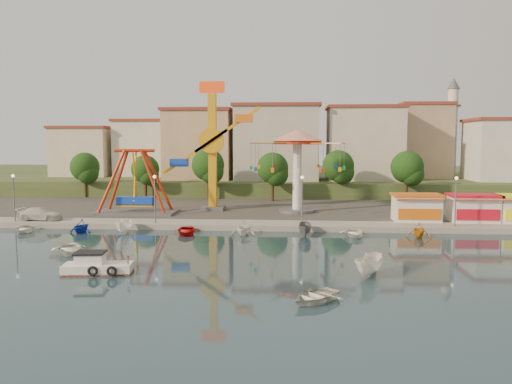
# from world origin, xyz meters

# --- Properties ---
(ground) EXTENTS (200.00, 200.00, 0.00)m
(ground) POSITION_xyz_m (0.00, 0.00, 0.00)
(ground) COLOR #132936
(ground) RESTS_ON ground
(quay_deck) EXTENTS (200.00, 100.00, 0.60)m
(quay_deck) POSITION_xyz_m (0.00, 62.00, 0.30)
(quay_deck) COLOR #9E998E
(quay_deck) RESTS_ON ground
(asphalt_pad) EXTENTS (90.00, 28.00, 0.01)m
(asphalt_pad) POSITION_xyz_m (0.00, 30.00, 0.60)
(asphalt_pad) COLOR #4C4944
(asphalt_pad) RESTS_ON quay_deck
(hill_terrace) EXTENTS (200.00, 60.00, 3.00)m
(hill_terrace) POSITION_xyz_m (0.00, 67.00, 1.50)
(hill_terrace) COLOR #384C26
(hill_terrace) RESTS_ON ground
(pirate_ship_ride) EXTENTS (10.00, 5.00, 8.00)m
(pirate_ship_ride) POSITION_xyz_m (-12.41, 19.99, 4.39)
(pirate_ship_ride) COLOR #59595E
(pirate_ship_ride) RESTS_ON quay_deck
(kamikaze_tower) EXTENTS (8.50, 3.10, 16.50)m
(kamikaze_tower) POSITION_xyz_m (-2.91, 23.53, 8.38)
(kamikaze_tower) COLOR #59595E
(kamikaze_tower) RESTS_ON quay_deck
(wave_swinger) EXTENTS (11.60, 11.60, 10.40)m
(wave_swinger) POSITION_xyz_m (7.55, 22.50, 8.20)
(wave_swinger) COLOR #59595E
(wave_swinger) RESTS_ON quay_deck
(booth_left) EXTENTS (5.40, 3.78, 3.08)m
(booth_left) POSITION_xyz_m (20.85, 16.49, 2.16)
(booth_left) COLOR white
(booth_left) RESTS_ON quay_deck
(booth_mid) EXTENTS (5.40, 3.78, 3.08)m
(booth_mid) POSITION_xyz_m (27.07, 16.49, 2.16)
(booth_mid) COLOR white
(booth_mid) RESTS_ON quay_deck
(lamp_post_0) EXTENTS (0.14, 0.14, 5.00)m
(lamp_post_0) POSITION_xyz_m (-24.00, 13.00, 3.10)
(lamp_post_0) COLOR #59595E
(lamp_post_0) RESTS_ON quay_deck
(lamp_post_1) EXTENTS (0.14, 0.14, 5.00)m
(lamp_post_1) POSITION_xyz_m (-8.00, 13.00, 3.10)
(lamp_post_1) COLOR #59595E
(lamp_post_1) RESTS_ON quay_deck
(lamp_post_2) EXTENTS (0.14, 0.14, 5.00)m
(lamp_post_2) POSITION_xyz_m (8.00, 13.00, 3.10)
(lamp_post_2) COLOR #59595E
(lamp_post_2) RESTS_ON quay_deck
(lamp_post_3) EXTENTS (0.14, 0.14, 5.00)m
(lamp_post_3) POSITION_xyz_m (24.00, 13.00, 3.10)
(lamp_post_3) COLOR #59595E
(lamp_post_3) RESTS_ON quay_deck
(tree_0) EXTENTS (4.60, 4.60, 7.19)m
(tree_0) POSITION_xyz_m (-26.00, 36.98, 5.47)
(tree_0) COLOR #382314
(tree_0) RESTS_ON quay_deck
(tree_1) EXTENTS (4.35, 4.35, 6.80)m
(tree_1) POSITION_xyz_m (-16.00, 36.24, 5.20)
(tree_1) COLOR #382314
(tree_1) RESTS_ON quay_deck
(tree_2) EXTENTS (5.02, 5.02, 7.85)m
(tree_2) POSITION_xyz_m (-6.00, 35.81, 5.92)
(tree_2) COLOR #382314
(tree_2) RESTS_ON quay_deck
(tree_3) EXTENTS (4.68, 4.68, 7.32)m
(tree_3) POSITION_xyz_m (4.00, 34.36, 5.55)
(tree_3) COLOR #382314
(tree_3) RESTS_ON quay_deck
(tree_4) EXTENTS (4.86, 4.86, 7.60)m
(tree_4) POSITION_xyz_m (14.00, 37.35, 5.75)
(tree_4) COLOR #382314
(tree_4) RESTS_ON quay_deck
(tree_5) EXTENTS (4.83, 4.83, 7.54)m
(tree_5) POSITION_xyz_m (24.00, 35.54, 5.71)
(tree_5) COLOR #382314
(tree_5) RESTS_ON quay_deck
(building_0) EXTENTS (9.26, 9.53, 11.87)m
(building_0) POSITION_xyz_m (-33.37, 46.06, 8.93)
(building_0) COLOR beige
(building_0) RESTS_ON hill_terrace
(building_1) EXTENTS (12.33, 9.01, 8.63)m
(building_1) POSITION_xyz_m (-21.33, 51.38, 7.32)
(building_1) COLOR silver
(building_1) RESTS_ON hill_terrace
(building_2) EXTENTS (11.95, 9.28, 11.23)m
(building_2) POSITION_xyz_m (-8.19, 51.96, 8.62)
(building_2) COLOR tan
(building_2) RESTS_ON hill_terrace
(building_3) EXTENTS (12.59, 10.50, 9.20)m
(building_3) POSITION_xyz_m (5.60, 48.80, 7.60)
(building_3) COLOR beige
(building_3) RESTS_ON hill_terrace
(building_4) EXTENTS (10.75, 9.23, 9.24)m
(building_4) POSITION_xyz_m (19.07, 52.20, 7.62)
(building_4) COLOR beige
(building_4) RESTS_ON hill_terrace
(building_5) EXTENTS (12.77, 10.96, 11.21)m
(building_5) POSITION_xyz_m (32.37, 50.33, 8.61)
(building_5) COLOR tan
(building_5) RESTS_ON hill_terrace
(building_6) EXTENTS (8.23, 8.98, 12.36)m
(building_6) POSITION_xyz_m (44.15, 48.77, 9.18)
(building_6) COLOR silver
(building_6) RESTS_ON hill_terrace
(minaret) EXTENTS (2.80, 2.80, 18.00)m
(minaret) POSITION_xyz_m (36.00, 54.00, 12.55)
(minaret) COLOR silver
(minaret) RESTS_ON hill_terrace
(cabin_motorboat) EXTENTS (5.04, 2.47, 1.70)m
(cabin_motorboat) POSITION_xyz_m (-7.13, -5.79, 0.45)
(cabin_motorboat) COLOR white
(cabin_motorboat) RESTS_ON ground
(rowboat_a) EXTENTS (4.56, 5.00, 0.85)m
(rowboat_a) POSITION_xyz_m (-11.86, 0.31, 0.42)
(rowboat_a) COLOR white
(rowboat_a) RESTS_ON ground
(rowboat_b) EXTENTS (4.27, 4.32, 0.73)m
(rowboat_b) POSITION_xyz_m (8.35, -11.12, 0.37)
(rowboat_b) COLOR silver
(rowboat_b) RESTS_ON ground
(skiff) EXTENTS (3.08, 4.24, 1.54)m
(skiff) POSITION_xyz_m (12.41, -5.15, 0.77)
(skiff) COLOR white
(skiff) RESTS_ON ground
(van) EXTENTS (4.91, 2.02, 1.42)m
(van) POSITION_xyz_m (-21.59, 14.00, 1.31)
(van) COLOR silver
(van) RESTS_ON quay_deck
(moored_boat_0) EXTENTS (3.26, 4.02, 0.73)m
(moored_boat_0) POSITION_xyz_m (-21.10, 9.80, 0.37)
(moored_boat_0) COLOR silver
(moored_boat_0) RESTS_ON ground
(moored_boat_1) EXTENTS (2.78, 3.10, 1.45)m
(moored_boat_1) POSITION_xyz_m (-15.01, 9.80, 0.73)
(moored_boat_1) COLOR #1235A5
(moored_boat_1) RESTS_ON ground
(moored_boat_2) EXTENTS (1.69, 3.84, 1.45)m
(moored_boat_2) POSITION_xyz_m (-10.38, 9.80, 0.72)
(moored_boat_2) COLOR white
(moored_boat_2) RESTS_ON ground
(moored_boat_3) EXTENTS (3.21, 4.14, 0.79)m
(moored_boat_3) POSITION_xyz_m (-3.90, 9.80, 0.39)
(moored_boat_3) COLOR #B8100E
(moored_boat_3) RESTS_ON ground
(moored_boat_4) EXTENTS (3.15, 3.47, 1.58)m
(moored_boat_4) POSITION_xyz_m (2.04, 9.80, 0.79)
(moored_boat_4) COLOR white
(moored_boat_4) RESTS_ON ground
(moored_boat_5) EXTENTS (1.42, 3.56, 1.36)m
(moored_boat_5) POSITION_xyz_m (8.28, 9.80, 0.68)
(moored_boat_5) COLOR slate
(moored_boat_5) RESTS_ON ground
(moored_boat_6) EXTENTS (2.72, 3.78, 0.78)m
(moored_boat_6) POSITION_xyz_m (13.20, 9.80, 0.39)
(moored_boat_6) COLOR white
(moored_boat_6) RESTS_ON ground
(moored_boat_7) EXTENTS (3.10, 3.37, 1.49)m
(moored_boat_7) POSITION_xyz_m (19.54, 9.80, 0.74)
(moored_boat_7) COLOR orange
(moored_boat_7) RESTS_ON ground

